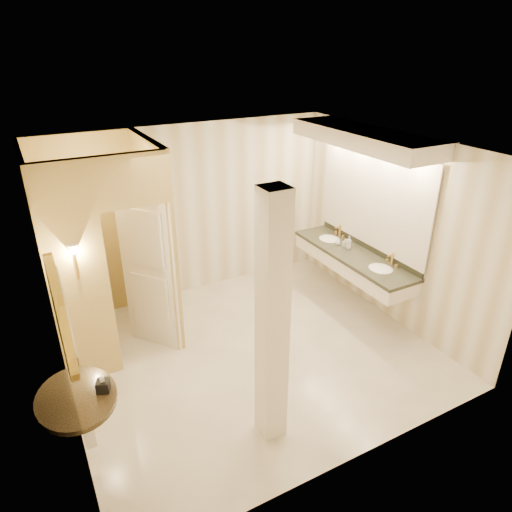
% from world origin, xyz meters
% --- Properties ---
extents(floor, '(4.50, 4.50, 0.00)m').
position_xyz_m(floor, '(0.00, 0.00, 0.00)').
color(floor, white).
rests_on(floor, ground).
extents(ceiling, '(4.50, 4.50, 0.00)m').
position_xyz_m(ceiling, '(0.00, 0.00, 2.70)').
color(ceiling, white).
rests_on(ceiling, wall_back).
extents(wall_back, '(4.50, 0.02, 2.70)m').
position_xyz_m(wall_back, '(0.00, 2.00, 1.35)').
color(wall_back, white).
rests_on(wall_back, floor).
extents(wall_front, '(4.50, 0.02, 2.70)m').
position_xyz_m(wall_front, '(0.00, -2.00, 1.35)').
color(wall_front, white).
rests_on(wall_front, floor).
extents(wall_left, '(0.02, 4.00, 2.70)m').
position_xyz_m(wall_left, '(-2.25, 0.00, 1.35)').
color(wall_left, white).
rests_on(wall_left, floor).
extents(wall_right, '(0.02, 4.00, 2.70)m').
position_xyz_m(wall_right, '(2.25, 0.00, 1.35)').
color(wall_right, white).
rests_on(wall_right, floor).
extents(toilet_closet, '(1.50, 1.55, 2.70)m').
position_xyz_m(toilet_closet, '(-1.13, 0.96, 1.39)').
color(toilet_closet, '#D8CB71').
rests_on(toilet_closet, floor).
extents(wall_sconce, '(0.14, 0.14, 0.42)m').
position_xyz_m(wall_sconce, '(-1.93, 0.43, 1.73)').
color(wall_sconce, gold).
rests_on(wall_sconce, toilet_closet).
extents(vanity, '(0.75, 2.41, 2.09)m').
position_xyz_m(vanity, '(1.98, 0.40, 1.63)').
color(vanity, white).
rests_on(vanity, floor).
extents(console_shelf, '(0.88, 0.88, 1.89)m').
position_xyz_m(console_shelf, '(-2.21, -0.83, 1.33)').
color(console_shelf, black).
rests_on(console_shelf, floor).
extents(pillar, '(0.25, 0.25, 2.70)m').
position_xyz_m(pillar, '(-0.45, -1.29, 1.35)').
color(pillar, white).
rests_on(pillar, floor).
extents(tissue_box, '(0.15, 0.15, 0.11)m').
position_xyz_m(tissue_box, '(-1.99, -0.88, 0.93)').
color(tissue_box, black).
rests_on(tissue_box, console_shelf).
extents(toilet, '(0.53, 0.78, 0.74)m').
position_xyz_m(toilet, '(-1.79, 1.71, 0.37)').
color(toilet, white).
rests_on(toilet, floor).
extents(soap_bottle_a, '(0.07, 0.07, 0.13)m').
position_xyz_m(soap_bottle_a, '(1.97, 0.63, 0.94)').
color(soap_bottle_a, beige).
rests_on(soap_bottle_a, vanity).
extents(soap_bottle_b, '(0.10, 0.10, 0.10)m').
position_xyz_m(soap_bottle_b, '(1.91, 0.74, 0.93)').
color(soap_bottle_b, silver).
rests_on(soap_bottle_b, vanity).
extents(soap_bottle_c, '(0.10, 0.10, 0.21)m').
position_xyz_m(soap_bottle_c, '(1.97, 0.55, 0.98)').
color(soap_bottle_c, '#C6B28C').
rests_on(soap_bottle_c, vanity).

